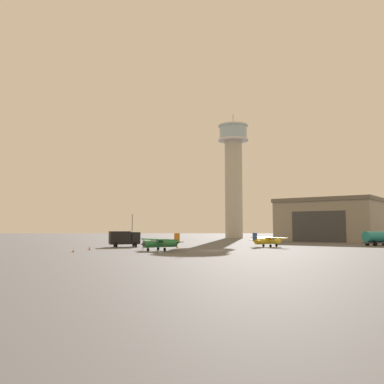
{
  "coord_description": "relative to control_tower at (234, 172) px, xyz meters",
  "views": [
    {
      "loc": [
        -0.89,
        -65.47,
        3.63
      ],
      "look_at": [
        -4.05,
        15.94,
        10.77
      ],
      "focal_mm": 38.16,
      "sensor_mm": 36.0,
      "label": 1
    }
  ],
  "objects": [
    {
      "name": "truck_fuel_tanker_teal",
      "position": [
        25.2,
        -59.94,
        -21.76
      ],
      "size": [
        7.21,
        4.78,
        2.91
      ],
      "rotation": [
        0.0,
        0.0,
        0.41
      ],
      "color": "#38383D",
      "rests_on": "ground_plane"
    },
    {
      "name": "ground_plane",
      "position": [
        -8.3,
        -78.44,
        -23.41
      ],
      "size": [
        400.0,
        400.0,
        0.0
      ],
      "primitive_type": "plane",
      "color": "#545456"
    },
    {
      "name": "traffic_cone_near_left",
      "position": [
        -14.75,
        -69.97,
        -23.13
      ],
      "size": [
        0.36,
        0.36,
        0.57
      ],
      "color": "black",
      "rests_on": "ground_plane"
    },
    {
      "name": "airplane_green",
      "position": [
        -16.59,
        -79.59,
        -22.13
      ],
      "size": [
        7.18,
        8.18,
        2.73
      ],
      "rotation": [
        0.0,
        0.0,
        3.79
      ],
      "color": "#287A42",
      "rests_on": "ground_plane"
    },
    {
      "name": "control_tower",
      "position": [
        0.0,
        0.0,
        0.0
      ],
      "size": [
        10.68,
        10.68,
        44.25
      ],
      "color": "#B2AD9E",
      "rests_on": "ground_plane"
    },
    {
      "name": "airplane_yellow",
      "position": [
        1.97,
        -66.42,
        -22.16
      ],
      "size": [
        6.85,
        8.34,
        2.68
      ],
      "rotation": [
        0.0,
        0.0,
        0.57
      ],
      "color": "gold",
      "rests_on": "ground_plane"
    },
    {
      "name": "traffic_cone_near_right",
      "position": [
        -28.58,
        -77.45,
        -23.09
      ],
      "size": [
        0.36,
        0.36,
        0.64
      ],
      "color": "black",
      "rests_on": "ground_plane"
    },
    {
      "name": "truck_box_black",
      "position": [
        -25.06,
        -66.85,
        -21.73
      ],
      "size": [
        6.13,
        4.5,
        2.96
      ],
      "rotation": [
        0.0,
        0.0,
        0.39
      ],
      "color": "#38383D",
      "rests_on": "ground_plane"
    },
    {
      "name": "traffic_cone_mid_apron",
      "position": [
        -29.24,
        -83.42,
        -23.14
      ],
      "size": [
        0.36,
        0.36,
        0.54
      ],
      "color": "black",
      "rests_on": "ground_plane"
    },
    {
      "name": "light_post_north",
      "position": [
        -30.72,
        -28.33,
        -18.77
      ],
      "size": [
        0.44,
        0.44,
        7.67
      ],
      "color": "#38383D",
      "rests_on": "ground_plane"
    },
    {
      "name": "hangar",
      "position": [
        24.59,
        -30.65,
        -17.66
      ],
      "size": [
        33.09,
        32.0,
        11.45
      ],
      "rotation": [
        0.0,
        0.0,
        -2.17
      ],
      "color": "gray",
      "rests_on": "ground_plane"
    }
  ]
}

